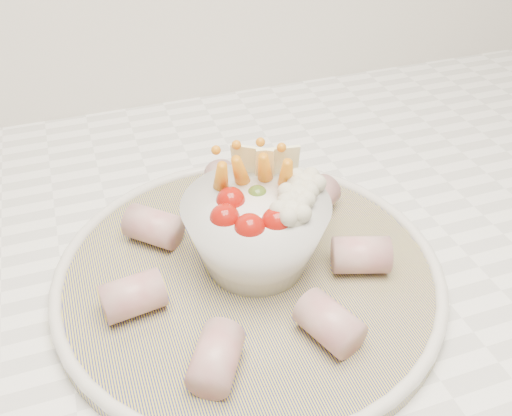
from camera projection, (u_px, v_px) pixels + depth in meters
name	position (u px, v px, depth m)	size (l,w,h in m)	color
serving_platter	(249.00, 273.00, 0.55)	(0.38, 0.38, 0.02)	navy
veggie_bowl	(258.00, 228.00, 0.53)	(0.14, 0.14, 0.11)	white
cured_meat_rolls	(248.00, 256.00, 0.54)	(0.27, 0.28, 0.04)	#AD4F55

